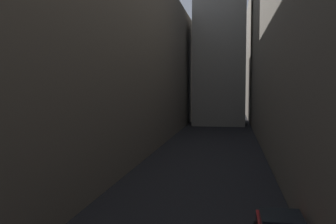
% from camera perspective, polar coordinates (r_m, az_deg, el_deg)
% --- Properties ---
extents(ground_plane, '(264.00, 264.00, 0.00)m').
position_cam_1_polar(ground_plane, '(39.27, 6.14, -5.94)').
color(ground_plane, black).
extents(building_block_left, '(10.36, 108.00, 19.39)m').
position_cam_1_polar(building_block_left, '(42.81, -8.15, 7.86)').
color(building_block_left, '#60594F').
rests_on(building_block_left, ground).
extents(building_block_right, '(10.90, 108.00, 25.07)m').
position_cam_1_polar(building_block_right, '(41.96, 21.87, 11.62)').
color(building_block_right, '#756B5B').
rests_on(building_block_right, ground).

